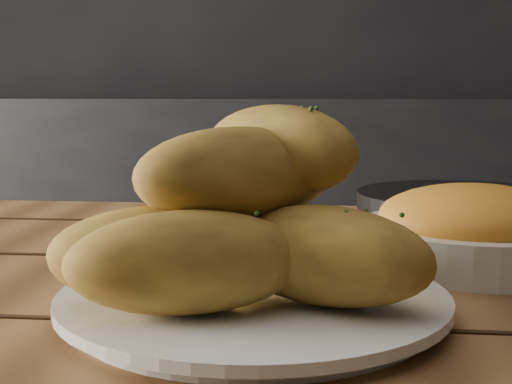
% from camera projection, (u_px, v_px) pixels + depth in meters
% --- Properties ---
extents(counter, '(2.80, 0.60, 0.90)m').
position_uv_depth(counter, '(144.00, 237.00, 2.32)').
color(counter, black).
rests_on(counter, ground).
extents(plate, '(0.29, 0.29, 0.02)m').
position_uv_depth(plate, '(253.00, 303.00, 0.53)').
color(plate, white).
rests_on(plate, table).
extents(bread_rolls, '(0.28, 0.26, 0.14)m').
position_uv_depth(bread_rolls, '(241.00, 221.00, 0.52)').
color(bread_rolls, gold).
rests_on(bread_rolls, plate).
extents(skillet, '(0.39, 0.26, 0.05)m').
position_uv_depth(skillet, '(465.00, 210.00, 0.87)').
color(skillet, black).
rests_on(skillet, table).
extents(bowl, '(0.22, 0.22, 0.08)m').
position_uv_depth(bowl, '(474.00, 230.00, 0.69)').
color(bowl, white).
rests_on(bowl, table).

